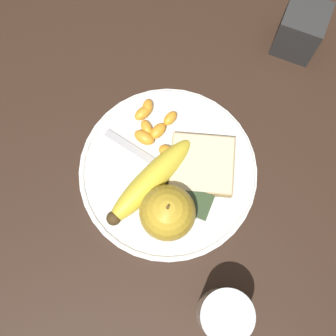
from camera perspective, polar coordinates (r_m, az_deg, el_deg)
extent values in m
plane|color=#332116|center=(0.73, 0.00, -0.63)|extent=(3.00, 3.00, 0.00)
cylinder|color=white|center=(0.73, 0.00, -0.51)|extent=(0.28, 0.28, 0.01)
torus|color=white|center=(0.72, 0.00, -0.40)|extent=(0.27, 0.27, 0.01)
cylinder|color=silver|center=(0.67, 6.82, -17.32)|extent=(0.07, 0.07, 0.09)
cylinder|color=#F4A81E|center=(0.68, 6.75, -17.29)|extent=(0.06, 0.06, 0.07)
sphere|color=gold|center=(0.67, -0.05, -5.49)|extent=(0.08, 0.08, 0.08)
cylinder|color=brown|center=(0.62, -0.06, -4.85)|extent=(0.00, 0.00, 0.01)
ellipsoid|color=yellow|center=(0.70, -2.09, -1.49)|extent=(0.10, 0.17, 0.04)
sphere|color=#473319|center=(0.69, -6.64, -6.10)|extent=(0.02, 0.02, 0.02)
cube|color=tan|center=(0.72, 4.14, 0.38)|extent=(0.12, 0.12, 0.02)
cube|color=beige|center=(0.72, 4.14, 0.38)|extent=(0.11, 0.11, 0.02)
cube|color=#B2B2B7|center=(0.73, -3.71, 1.97)|extent=(0.12, 0.04, 0.00)
cube|color=#B2B2B7|center=(0.72, 1.97, -1.59)|extent=(0.06, 0.04, 0.00)
cube|color=silver|center=(0.70, 3.26, -4.39)|extent=(0.05, 0.04, 0.02)
cube|color=#334728|center=(0.69, 3.31, -4.23)|extent=(0.05, 0.04, 0.00)
ellipsoid|color=#F9A32D|center=(0.74, -3.11, 6.69)|extent=(0.03, 0.03, 0.02)
ellipsoid|color=#F9A32D|center=(0.74, 0.26, 6.08)|extent=(0.02, 0.03, 0.02)
ellipsoid|color=#F9A32D|center=(0.74, -2.64, 4.95)|extent=(0.03, 0.03, 0.01)
ellipsoid|color=#F9A32D|center=(0.73, -2.93, 3.75)|extent=(0.04, 0.02, 0.02)
ellipsoid|color=#F9A32D|center=(0.75, -2.52, 7.45)|extent=(0.02, 0.03, 0.02)
ellipsoid|color=#F9A32D|center=(0.72, 0.08, 1.82)|extent=(0.04, 0.03, 0.02)
ellipsoid|color=#F9A32D|center=(0.73, -1.23, 4.54)|extent=(0.03, 0.03, 0.02)
ellipsoid|color=#F9A32D|center=(0.72, -0.12, 0.89)|extent=(0.03, 0.03, 0.02)
cube|color=#2D2D2D|center=(0.81, 15.82, 15.90)|extent=(0.07, 0.07, 0.09)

